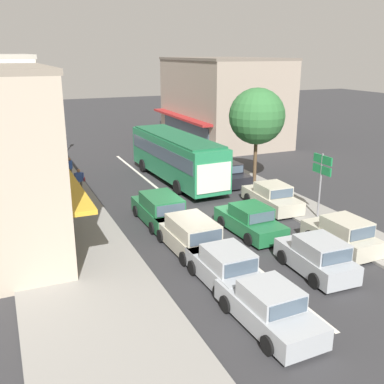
% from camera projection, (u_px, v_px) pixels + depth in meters
% --- Properties ---
extents(ground_plane, '(140.00, 140.00, 0.00)m').
position_uv_depth(ground_plane, '(206.00, 227.00, 23.14)').
color(ground_plane, '#2D2D30').
extents(lane_centre_line, '(0.20, 28.00, 0.01)m').
position_uv_depth(lane_centre_line, '(177.00, 204.00, 26.64)').
color(lane_centre_line, silver).
rests_on(lane_centre_line, ground).
extents(sidewalk_left, '(5.20, 44.00, 0.14)m').
position_uv_depth(sidewalk_left, '(54.00, 208.00, 25.78)').
color(sidewalk_left, gray).
rests_on(sidewalk_left, ground).
extents(kerb_right, '(2.80, 44.00, 0.12)m').
position_uv_depth(kerb_right, '(250.00, 183.00, 30.74)').
color(kerb_right, gray).
rests_on(kerb_right, ground).
extents(building_right_far, '(9.24, 13.55, 8.13)m').
position_uv_depth(building_right_far, '(223.00, 100.00, 44.28)').
color(building_right_far, gray).
rests_on(building_right_far, ground).
extents(city_bus, '(3.09, 10.96, 3.23)m').
position_uv_depth(city_bus, '(176.00, 155.00, 30.88)').
color(city_bus, '#237A4C').
rests_on(city_bus, ground).
extents(hatchback_behind_bus_mid, '(1.88, 3.73, 1.54)m').
position_uv_depth(hatchback_behind_bus_mid, '(225.00, 267.00, 17.25)').
color(hatchback_behind_bus_mid, '#9EA3A8').
rests_on(hatchback_behind_bus_mid, ground).
extents(sedan_adjacent_lane_trail, '(2.01, 4.26, 1.47)m').
position_uv_depth(sedan_adjacent_lane_trail, '(269.00, 308.00, 14.62)').
color(sedan_adjacent_lane_trail, '#9EA3A8').
rests_on(sedan_adjacent_lane_trail, ground).
extents(sedan_queue_gap_filler, '(2.04, 4.27, 1.47)m').
position_uv_depth(sedan_queue_gap_filler, '(250.00, 221.00, 22.14)').
color(sedan_queue_gap_filler, '#1E6638').
rests_on(sedan_queue_gap_filler, ground).
extents(hatchback_queue_far_back, '(1.91, 3.75, 1.54)m').
position_uv_depth(hatchback_queue_far_back, '(317.00, 257.00, 18.13)').
color(hatchback_queue_far_back, '#9EA3A8').
rests_on(hatchback_queue_far_back, ground).
extents(wagon_behind_bus_near, '(2.03, 4.54, 1.58)m').
position_uv_depth(wagon_behind_bus_near, '(190.00, 235.00, 20.17)').
color(wagon_behind_bus_near, '#B7B29E').
rests_on(wagon_behind_bus_near, ground).
extents(wagon_adjacent_lane_lead, '(1.97, 4.51, 1.58)m').
position_uv_depth(wagon_adjacent_lane_lead, '(160.00, 210.00, 23.46)').
color(wagon_adjacent_lane_lead, '#1E6638').
rests_on(wagon_adjacent_lane_lead, ground).
extents(parked_hatchback_kerb_front, '(1.87, 3.73, 1.54)m').
position_uv_depth(parked_hatchback_kerb_front, '(342.00, 235.00, 20.32)').
color(parked_hatchback_kerb_front, '#B7B29E').
rests_on(parked_hatchback_kerb_front, ground).
extents(parked_sedan_kerb_second, '(2.02, 4.26, 1.47)m').
position_uv_depth(parked_sedan_kerb_second, '(272.00, 197.00, 25.73)').
color(parked_sedan_kerb_second, '#B7B29E').
rests_on(parked_sedan_kerb_second, ground).
extents(parked_sedan_kerb_third, '(1.94, 4.22, 1.47)m').
position_uv_depth(parked_sedan_kerb_third, '(226.00, 174.00, 30.71)').
color(parked_sedan_kerb_third, black).
rests_on(parked_sedan_kerb_third, ground).
extents(traffic_light_downstreet, '(0.33, 0.24, 4.20)m').
position_uv_depth(traffic_light_downstreet, '(61.00, 122.00, 38.50)').
color(traffic_light_downstreet, gray).
rests_on(traffic_light_downstreet, ground).
extents(directional_road_sign, '(0.10, 1.40, 3.60)m').
position_uv_depth(directional_road_sign, '(322.00, 171.00, 23.45)').
color(directional_road_sign, gray).
rests_on(directional_road_sign, ground).
extents(street_tree_right, '(3.69, 3.69, 6.46)m').
position_uv_depth(street_tree_right, '(257.00, 116.00, 29.37)').
color(street_tree_right, brown).
rests_on(street_tree_right, ground).
extents(pedestrian_with_handbag_near, '(0.66, 0.28, 1.63)m').
position_uv_depth(pedestrian_with_handbag_near, '(80.00, 180.00, 27.75)').
color(pedestrian_with_handbag_near, '#4C4742').
rests_on(pedestrian_with_handbag_near, sidewalk_left).
extents(pedestrian_browsing_midblock, '(0.53, 0.58, 1.63)m').
position_uv_depth(pedestrian_browsing_midblock, '(70.00, 168.00, 30.64)').
color(pedestrian_browsing_midblock, '#333338').
rests_on(pedestrian_browsing_midblock, sidewalk_left).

